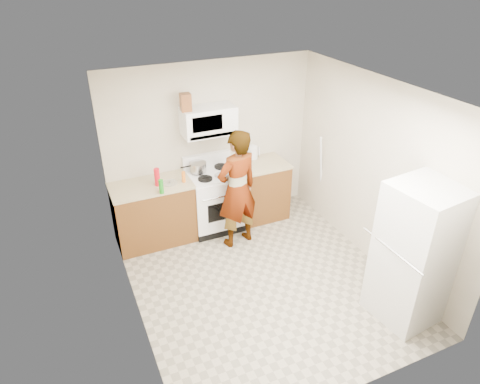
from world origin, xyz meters
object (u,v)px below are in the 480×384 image
gas_range (214,199)px  kettle (253,152)px  fridge (415,254)px  microwave (208,121)px  saucepan (198,167)px  person (237,190)px

gas_range → kettle: 0.96m
fridge → gas_range: bearing=111.0°
gas_range → kettle: bearing=17.2°
microwave → saucepan: (-0.20, -0.03, -0.68)m
fridge → saucepan: fridge is taller
kettle → microwave: bearing=-150.4°
kettle → saucepan: kettle is taller
kettle → saucepan: size_ratio=0.81×
kettle → saucepan: 0.96m
gas_range → microwave: (0.00, 0.13, 1.21)m
fridge → saucepan: 3.18m
microwave → kettle: size_ratio=3.84×
person → kettle: 0.99m
saucepan → fridge: bearing=-60.1°
gas_range → kettle: kettle is taller
microwave → saucepan: 0.71m
gas_range → saucepan: 0.58m
fridge → kettle: fridge is taller
fridge → saucepan: (-1.58, 2.75, 0.17)m
person → fridge: bearing=107.8°
person → saucepan: bearing=-73.5°
saucepan → gas_range: bearing=-26.9°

